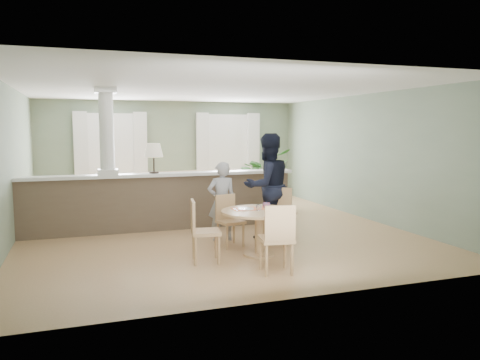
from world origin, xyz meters
name	(u,v)px	position (x,y,z in m)	size (l,w,h in m)	color
ground	(210,229)	(0.00, 0.00, 0.00)	(8.00, 8.00, 0.00)	tan
room_shell	(200,136)	(-0.03, 0.63, 1.81)	(7.02, 8.02, 2.71)	gray
pony_wall	(158,194)	(-0.99, 0.20, 0.71)	(5.32, 0.38, 2.70)	brown
sofa	(196,194)	(0.08, 1.48, 0.49)	(3.38, 1.32, 0.99)	olive
houseplant	(262,177)	(1.94, 2.12, 0.74)	(1.33, 1.15, 1.48)	#316227
dining_table	(259,219)	(0.21, -2.12, 0.56)	(1.17, 1.17, 0.80)	tan
chair_far_boy	(229,218)	(-0.06, -1.38, 0.47)	(0.46, 0.46, 0.85)	tan
chair_far_man	(278,213)	(0.83, -1.45, 0.52)	(0.60, 0.60, 0.94)	tan
chair_near	(278,236)	(0.09, -3.09, 0.53)	(0.49, 0.49, 0.96)	tan
chair_side	(201,228)	(-0.74, -2.20, 0.51)	(0.47, 0.47, 0.92)	tan
child_person	(222,201)	(-0.06, -0.99, 0.69)	(0.51, 0.33, 1.39)	#949398
man_person	(267,186)	(0.76, -1.10, 0.94)	(0.91, 0.71, 1.88)	black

